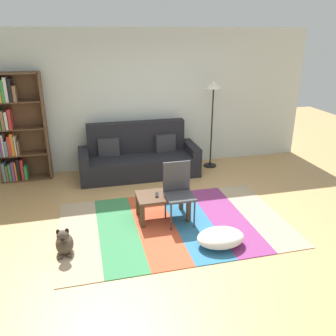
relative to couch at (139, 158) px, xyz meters
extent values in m
plane|color=tan|center=(0.25, -2.02, -0.34)|extent=(14.00, 14.00, 0.00)
cube|color=silver|center=(0.25, 0.53, 1.01)|extent=(6.80, 0.10, 2.70)
cube|color=tan|center=(-1.19, -2.03, -0.33)|extent=(0.54, 2.06, 0.01)
cube|color=#387F4C|center=(-0.65, -2.03, -0.33)|extent=(0.54, 2.06, 0.01)
cube|color=#C64C2D|center=(-0.11, -2.03, -0.33)|extent=(0.54, 2.06, 0.01)
cube|color=teal|center=(0.44, -2.03, -0.33)|extent=(0.54, 2.06, 0.01)
cube|color=#843370|center=(0.98, -2.03, -0.33)|extent=(0.54, 2.06, 0.01)
cube|color=tan|center=(1.53, -2.03, -0.33)|extent=(0.54, 2.06, 0.01)
cube|color=black|center=(0.00, -0.07, -0.14)|extent=(1.90, 0.80, 0.40)
cube|color=black|center=(0.00, 0.23, 0.36)|extent=(1.90, 0.20, 0.60)
cube|color=black|center=(-1.04, -0.07, -0.06)|extent=(0.18, 0.80, 0.56)
cube|color=black|center=(1.04, -0.07, -0.06)|extent=(0.18, 0.80, 0.56)
cube|color=#333338|center=(-0.55, 0.11, 0.22)|extent=(0.42, 0.19, 0.36)
cube|color=#333338|center=(0.55, 0.11, 0.22)|extent=(0.42, 0.19, 0.36)
cube|color=brown|center=(-1.66, 0.28, 0.65)|extent=(0.04, 0.28, 1.98)
cube|color=brown|center=(-2.10, 0.41, 0.65)|extent=(0.90, 0.01, 1.98)
cube|color=brown|center=(-2.10, 0.28, -0.32)|extent=(0.86, 0.28, 0.02)
cube|color=brown|center=(-2.10, 0.28, 0.17)|extent=(0.86, 0.28, 0.02)
cube|color=brown|center=(-2.10, 0.28, 0.65)|extent=(0.86, 0.28, 0.02)
cube|color=brown|center=(-2.10, 0.28, 1.14)|extent=(0.86, 0.28, 0.02)
cube|color=brown|center=(-2.10, 0.28, 1.62)|extent=(0.86, 0.28, 0.02)
cube|color=#668C99|center=(-2.48, 0.24, -0.13)|extent=(0.05, 0.20, 0.35)
cube|color=#8C6647|center=(-2.43, 0.23, -0.16)|extent=(0.03, 0.17, 0.30)
cube|color=green|center=(-2.38, 0.23, -0.15)|extent=(0.05, 0.16, 0.32)
cube|color=purple|center=(-2.33, 0.25, -0.13)|extent=(0.05, 0.21, 0.36)
cube|color=orange|center=(-2.28, 0.25, -0.13)|extent=(0.03, 0.20, 0.36)
cube|color=black|center=(-2.23, 0.23, -0.11)|extent=(0.05, 0.16, 0.40)
cube|color=red|center=(-2.17, 0.24, -0.12)|extent=(0.04, 0.19, 0.38)
cube|color=green|center=(-2.11, 0.25, -0.18)|extent=(0.05, 0.20, 0.26)
cube|color=green|center=(-2.49, 0.26, 0.37)|extent=(0.03, 0.23, 0.38)
cube|color=purple|center=(-2.45, 0.27, 0.39)|extent=(0.03, 0.26, 0.42)
cube|color=silver|center=(-2.42, 0.27, 0.38)|extent=(0.03, 0.26, 0.40)
cube|color=#668C99|center=(-2.38, 0.25, 0.32)|extent=(0.05, 0.21, 0.28)
cube|color=red|center=(-2.32, 0.27, 0.36)|extent=(0.05, 0.24, 0.36)
cube|color=orange|center=(-2.26, 0.26, 0.38)|extent=(0.05, 0.22, 0.41)
cube|color=silver|center=(-2.21, 0.25, 0.36)|extent=(0.03, 0.20, 0.36)
cube|color=#8C6647|center=(-2.17, 0.25, 0.31)|extent=(0.03, 0.21, 0.27)
cube|color=#8C6647|center=(-2.36, 0.26, 0.83)|extent=(0.05, 0.22, 0.34)
cube|color=silver|center=(-2.30, 0.26, 0.82)|extent=(0.05, 0.22, 0.32)
cube|color=red|center=(-2.24, 0.26, 0.84)|extent=(0.05, 0.23, 0.36)
cube|color=gold|center=(-2.33, 0.27, 1.30)|extent=(0.05, 0.24, 0.31)
cube|color=green|center=(-2.27, 0.27, 1.34)|extent=(0.04, 0.25, 0.38)
cube|color=silver|center=(-2.22, 0.27, 1.36)|extent=(0.05, 0.24, 0.42)
cube|color=black|center=(-2.16, 0.26, 1.35)|extent=(0.05, 0.23, 0.40)
cube|color=#8C6647|center=(-2.09, 0.24, 1.28)|extent=(0.05, 0.18, 0.28)
cube|color=#513826|center=(0.05, -1.82, 0.04)|extent=(0.76, 0.47, 0.04)
cube|color=#513826|center=(-0.29, -2.01, -0.15)|extent=(0.06, 0.06, 0.35)
cube|color=#513826|center=(0.39, -2.01, -0.15)|extent=(0.06, 0.06, 0.35)
cube|color=#513826|center=(-0.29, -1.62, -0.15)|extent=(0.06, 0.06, 0.35)
cube|color=#513826|center=(0.39, -1.62, -0.15)|extent=(0.06, 0.06, 0.35)
ellipsoid|color=white|center=(0.62, -2.71, -0.22)|extent=(0.63, 0.45, 0.22)
ellipsoid|color=#473D33|center=(-1.35, -2.38, -0.21)|extent=(0.22, 0.30, 0.26)
sphere|color=#473D33|center=(-1.35, -2.48, -0.03)|extent=(0.15, 0.15, 0.15)
ellipsoid|color=black|center=(-1.35, -2.54, -0.04)|extent=(0.06, 0.07, 0.05)
ellipsoid|color=black|center=(-1.41, -2.46, 0.02)|extent=(0.05, 0.04, 0.08)
ellipsoid|color=black|center=(-1.30, -2.46, 0.02)|extent=(0.05, 0.04, 0.08)
sphere|color=#473D33|center=(-1.41, -2.51, -0.31)|extent=(0.06, 0.06, 0.06)
sphere|color=#473D33|center=(-1.29, -2.51, -0.31)|extent=(0.06, 0.06, 0.06)
cylinder|color=black|center=(1.51, 0.08, -0.32)|extent=(0.26, 0.26, 0.02)
cylinder|color=black|center=(1.51, 0.08, 0.48)|extent=(0.03, 0.03, 1.58)
cone|color=white|center=(1.51, 0.08, 1.34)|extent=(0.32, 0.32, 0.14)
cube|color=black|center=(-0.04, -1.82, 0.07)|extent=(0.07, 0.16, 0.02)
cube|color=#38383D|center=(0.25, -2.02, 0.10)|extent=(0.40, 0.40, 0.03)
cube|color=#38383D|center=(0.25, -1.84, 0.34)|extent=(0.40, 0.03, 0.44)
cylinder|color=#38383D|center=(0.08, -2.19, -0.12)|extent=(0.02, 0.02, 0.42)
cylinder|color=#38383D|center=(0.42, -2.19, -0.12)|extent=(0.02, 0.02, 0.42)
cylinder|color=#38383D|center=(0.08, -1.85, -0.12)|extent=(0.02, 0.02, 0.42)
cylinder|color=#38383D|center=(0.42, -1.85, -0.12)|extent=(0.02, 0.02, 0.42)
camera|label=1|loc=(-1.00, -6.36, 2.31)|focal=37.62mm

